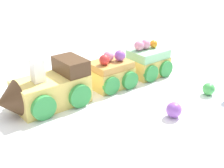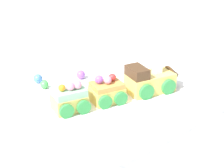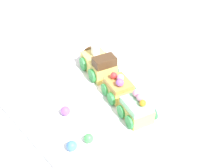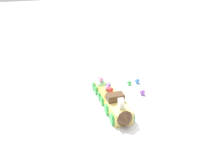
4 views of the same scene
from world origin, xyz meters
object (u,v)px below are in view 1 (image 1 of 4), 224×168
cake_train_locomotive (45,90)px  gumball_green (209,89)px  cake_car_mint (147,62)px  cake_car_caramel (110,73)px  gumball_purple (174,110)px

cake_train_locomotive → gumball_green: 0.26m
cake_car_mint → gumball_green: (0.01, 0.13, -0.01)m
cake_car_caramel → gumball_purple: size_ratio=3.66×
cake_car_mint → gumball_purple: (0.11, 0.12, -0.01)m
cake_car_caramel → gumball_green: 0.16m
cake_car_caramel → gumball_green: cake_car_caramel is taller
gumball_green → cake_train_locomotive: bearing=-42.9°
cake_car_caramel → gumball_green: size_ratio=4.06×
cake_train_locomotive → cake_car_caramel: size_ratio=1.77×
cake_car_mint → gumball_purple: bearing=59.4°
cake_train_locomotive → cake_car_mint: (-0.20, 0.05, -0.00)m
cake_car_mint → cake_train_locomotive: bearing=0.1°
cake_car_caramel → gumball_green: (-0.07, 0.15, -0.01)m
gumball_purple → cake_car_mint: bearing=-134.2°
cake_train_locomotive → cake_car_mint: size_ratio=1.77×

